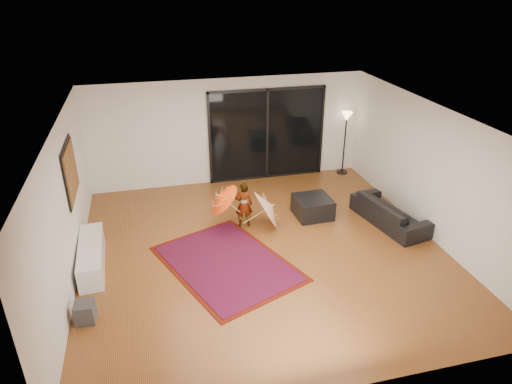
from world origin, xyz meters
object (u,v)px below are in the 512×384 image
object	(u,v)px
sofa	(390,212)
child	(244,205)
media_console	(92,256)
ottoman	(313,207)

from	to	relation	value
sofa	child	bearing A→B (deg)	66.87
media_console	sofa	bearing A→B (deg)	-0.94
media_console	sofa	world-z (taller)	sofa
media_console	ottoman	size ratio (longest dim) A/B	2.16
sofa	ottoman	distance (m)	1.68
ottoman	sofa	bearing A→B (deg)	-25.84
media_console	child	world-z (taller)	child
sofa	media_console	bearing A→B (deg)	80.34
sofa	ottoman	size ratio (longest dim) A/B	2.44
ottoman	child	distance (m)	1.63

